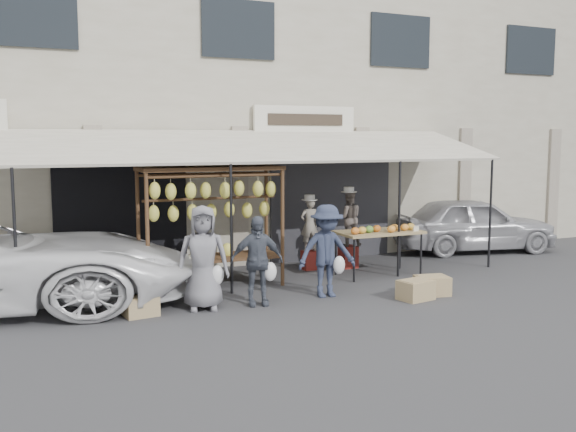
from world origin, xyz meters
The scene contains 16 objects.
ground_plane centered at (0.00, 0.00, 0.00)m, with size 90.00×90.00×0.00m, color #2D2D30.
shophouse centered at (0.00, 6.50, 3.65)m, with size 24.00×6.15×7.30m.
awning centered at (0.01, 2.28, 2.57)m, with size 10.00×2.35×2.92m.
banana_rack centered at (-1.18, 1.70, 1.57)m, with size 2.60×0.90×2.24m.
produce_table centered at (2.20, 1.37, 0.88)m, with size 1.70×0.90×1.04m.
vendor_left centered at (1.18, 2.48, 0.95)m, with size 0.40×0.26×1.11m, color gray.
vendor_right centered at (2.02, 2.33, 1.06)m, with size 0.58×0.45×1.18m, color #5F5550.
customer_left centered at (-1.77, 0.32, 0.84)m, with size 0.82×0.54×1.68m, color slate.
customer_mid centered at (-0.88, 0.22, 0.74)m, with size 0.87×0.36×1.48m, color #484E5B.
customer_right centered at (0.42, 0.26, 0.80)m, with size 1.04×0.60×1.61m, color #2A3148.
stool_left centered at (1.18, 2.48, 0.20)m, with size 0.28×0.28×0.40m, color maroon.
stool_right centered at (2.02, 2.33, 0.23)m, with size 0.33×0.33×0.47m, color maroon.
crate_near_a centered at (1.72, -0.55, 0.17)m, with size 0.56×0.42×0.33m, color tan.
crate_near_b centered at (2.18, -0.39, 0.17)m, with size 0.56×0.42×0.33m, color tan.
crate_far centered at (-2.77, 0.34, 0.15)m, with size 0.50×0.38×0.30m, color tan.
sedan centered at (5.79, 2.86, 0.67)m, with size 1.58×3.94×1.34m, color #A7A7AD.
Camera 1 is at (-4.63, -9.44, 2.72)m, focal length 40.00 mm.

